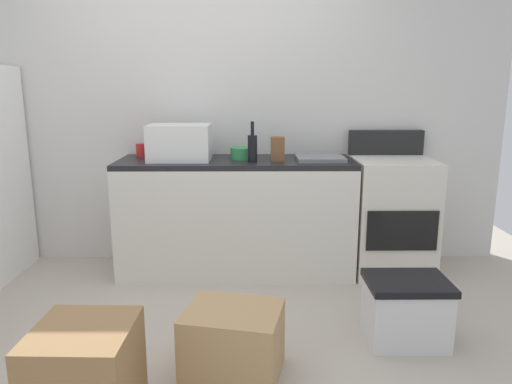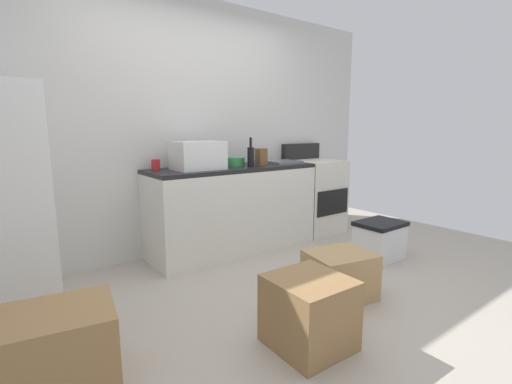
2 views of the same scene
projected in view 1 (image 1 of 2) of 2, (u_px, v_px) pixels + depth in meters
ground_plane at (177, 350)px, 2.70m from camera, size 6.00×6.00×0.00m
wall_back at (200, 105)px, 3.93m from camera, size 5.00×0.10×2.60m
kitchen_counter at (236, 216)px, 3.78m from camera, size 1.80×0.60×0.90m
stove_oven at (391, 214)px, 3.79m from camera, size 0.60×0.61×1.10m
microwave at (180, 142)px, 3.62m from camera, size 0.46×0.34×0.27m
sink_basin at (320, 158)px, 3.65m from camera, size 0.36×0.32×0.03m
wine_bottle at (252, 147)px, 3.53m from camera, size 0.07×0.07×0.30m
coffee_mug at (141, 150)px, 3.84m from camera, size 0.08×0.08×0.10m
knife_block at (278, 149)px, 3.60m from camera, size 0.10×0.10×0.18m
mixing_bowl at (243, 153)px, 3.70m from camera, size 0.19×0.19×0.09m
cardboard_box_large at (85, 372)px, 2.13m from camera, size 0.44×0.46×0.43m
cardboard_box_medium at (233, 342)px, 2.44m from camera, size 0.55×0.48×0.36m
storage_bin at (406, 310)px, 2.76m from camera, size 0.46×0.36×0.38m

